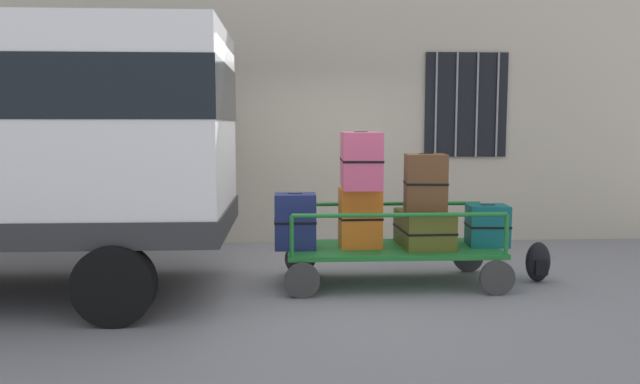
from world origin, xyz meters
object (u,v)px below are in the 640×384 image
object	(u,v)px
suitcase_midleft_middle	(361,160)
suitcase_center_bottom	(424,229)
backpack	(538,262)
suitcase_left_bottom	(295,221)
suitcase_center_middle	(425,183)
suitcase_midright_bottom	(487,225)
suitcase_midleft_bottom	(360,218)
luggage_cart	(392,253)

from	to	relation	value
suitcase_midleft_middle	suitcase_center_bottom	xyz separation A→B (m)	(0.70, 0.04, -0.75)
backpack	suitcase_left_bottom	bearing A→B (deg)	-179.51
suitcase_center_middle	suitcase_midright_bottom	size ratio (longest dim) A/B	1.36
suitcase_center_middle	suitcase_center_bottom	bearing A→B (deg)	90.00
suitcase_midleft_bottom	suitcase_center_bottom	xyz separation A→B (m)	(0.70, 0.03, -0.13)
suitcase_center_bottom	backpack	xyz separation A→B (m)	(1.26, -0.03, -0.37)
suitcase_left_bottom	suitcase_midright_bottom	distance (m)	2.09
suitcase_midleft_bottom	luggage_cart	bearing A→B (deg)	-1.34
suitcase_center_middle	backpack	size ratio (longest dim) A/B	1.42
suitcase_midleft_middle	suitcase_center_middle	size ratio (longest dim) A/B	1.31
suitcase_midleft_bottom	backpack	bearing A→B (deg)	-0.20
luggage_cart	suitcase_center_bottom	size ratio (longest dim) A/B	2.94
suitcase_center_middle	suitcase_midright_bottom	world-z (taller)	suitcase_center_middle
suitcase_midright_bottom	suitcase_midleft_bottom	bearing A→B (deg)	-178.98
suitcase_midleft_middle	suitcase_center_bottom	distance (m)	1.03
suitcase_left_bottom	suitcase_center_middle	world-z (taller)	suitcase_center_middle
luggage_cart	suitcase_midleft_middle	size ratio (longest dim) A/B	2.84
suitcase_center_bottom	backpack	distance (m)	1.32
luggage_cart	backpack	world-z (taller)	backpack
suitcase_midright_bottom	suitcase_midleft_middle	bearing A→B (deg)	-178.50
suitcase_midleft_middle	suitcase_center_middle	world-z (taller)	suitcase_midleft_middle
suitcase_left_bottom	suitcase_midleft_middle	xyz separation A→B (m)	(0.70, 0.02, 0.65)
luggage_cart	suitcase_left_bottom	bearing A→B (deg)	-178.83
suitcase_midleft_middle	suitcase_center_bottom	world-z (taller)	suitcase_midleft_middle
suitcase_center_middle	suitcase_midleft_middle	bearing A→B (deg)	-179.31
suitcase_midleft_bottom	suitcase_midright_bottom	world-z (taller)	suitcase_midleft_bottom
suitcase_center_bottom	luggage_cart	bearing A→B (deg)	-174.32
suitcase_midleft_bottom	suitcase_midright_bottom	size ratio (longest dim) A/B	1.40
luggage_cart	suitcase_left_bottom	xyz separation A→B (m)	(-1.05, -0.02, 0.36)
luggage_cart	suitcase_center_bottom	distance (m)	0.43
suitcase_midleft_bottom	suitcase_left_bottom	bearing A→B (deg)	-177.58
backpack	suitcase_center_bottom	bearing A→B (deg)	178.48
suitcase_midleft_bottom	backpack	size ratio (longest dim) A/B	1.47
suitcase_center_middle	suitcase_midleft_bottom	bearing A→B (deg)	179.74
backpack	suitcase_midright_bottom	bearing A→B (deg)	176.78
luggage_cart	suitcase_left_bottom	size ratio (longest dim) A/B	3.93
suitcase_midleft_middle	suitcase_midleft_bottom	bearing A→B (deg)	90.00
suitcase_center_bottom	backpack	size ratio (longest dim) A/B	1.80
luggage_cart	suitcase_midleft_bottom	distance (m)	0.52
suitcase_left_bottom	suitcase_midleft_bottom	bearing A→B (deg)	2.42
suitcase_left_bottom	luggage_cart	bearing A→B (deg)	1.17
suitcase_midleft_bottom	suitcase_center_middle	size ratio (longest dim) A/B	1.03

